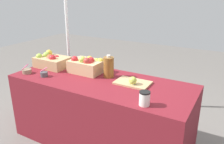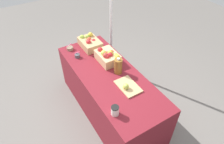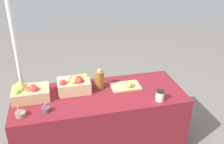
{
  "view_description": "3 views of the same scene",
  "coord_description": "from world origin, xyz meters",
  "px_view_note": "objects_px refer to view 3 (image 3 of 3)",
  "views": [
    {
      "loc": [
        1.2,
        -1.85,
        1.62
      ],
      "look_at": [
        0.11,
        0.06,
        0.83
      ],
      "focal_mm": 36.99,
      "sensor_mm": 36.0,
      "label": 1
    },
    {
      "loc": [
        1.76,
        -1.02,
        2.56
      ],
      "look_at": [
        0.05,
        0.02,
        0.81
      ],
      "focal_mm": 32.32,
      "sensor_mm": 36.0,
      "label": 2
    },
    {
      "loc": [
        -0.43,
        -2.39,
        2.22
      ],
      "look_at": [
        0.14,
        -0.01,
        1.0
      ],
      "focal_mm": 40.76,
      "sensor_mm": 36.0,
      "label": 3
    }
  ],
  "objects_px": {
    "apple_crate_middle": "(74,84)",
    "sample_bowl_mid": "(46,109)",
    "cutting_board_front": "(127,86)",
    "cider_jug": "(99,80)",
    "apple_crate_left": "(30,93)",
    "sample_bowl_near": "(20,114)",
    "tent_pole": "(16,52)",
    "coffee_cup": "(160,96)"
  },
  "relations": [
    {
      "from": "cutting_board_front",
      "to": "sample_bowl_mid",
      "type": "bearing_deg",
      "value": -163.38
    },
    {
      "from": "apple_crate_middle",
      "to": "tent_pole",
      "type": "bearing_deg",
      "value": 145.23
    },
    {
      "from": "apple_crate_left",
      "to": "cider_jug",
      "type": "height_order",
      "value": "cider_jug"
    },
    {
      "from": "cutting_board_front",
      "to": "cider_jug",
      "type": "bearing_deg",
      "value": 168.62
    },
    {
      "from": "cider_jug",
      "to": "tent_pole",
      "type": "relative_size",
      "value": 0.11
    },
    {
      "from": "sample_bowl_near",
      "to": "cutting_board_front",
      "type": "bearing_deg",
      "value": 14.14
    },
    {
      "from": "sample_bowl_near",
      "to": "tent_pole",
      "type": "relative_size",
      "value": 0.05
    },
    {
      "from": "apple_crate_left",
      "to": "tent_pole",
      "type": "xyz_separation_m",
      "value": [
        -0.14,
        0.48,
        0.29
      ]
    },
    {
      "from": "sample_bowl_near",
      "to": "sample_bowl_mid",
      "type": "distance_m",
      "value": 0.24
    },
    {
      "from": "apple_crate_left",
      "to": "coffee_cup",
      "type": "relative_size",
      "value": 3.28
    },
    {
      "from": "apple_crate_left",
      "to": "coffee_cup",
      "type": "height_order",
      "value": "apple_crate_left"
    },
    {
      "from": "sample_bowl_near",
      "to": "cider_jug",
      "type": "height_order",
      "value": "cider_jug"
    },
    {
      "from": "cutting_board_front",
      "to": "sample_bowl_mid",
      "type": "height_order",
      "value": "sample_bowl_mid"
    },
    {
      "from": "apple_crate_left",
      "to": "cutting_board_front",
      "type": "xyz_separation_m",
      "value": [
        1.08,
        -0.02,
        -0.05
      ]
    },
    {
      "from": "cutting_board_front",
      "to": "sample_bowl_near",
      "type": "xyz_separation_m",
      "value": [
        -1.16,
        -0.29,
        -0.0
      ]
    },
    {
      "from": "cutting_board_front",
      "to": "sample_bowl_mid",
      "type": "xyz_separation_m",
      "value": [
        -0.91,
        -0.27,
        0.0
      ]
    },
    {
      "from": "coffee_cup",
      "to": "apple_crate_middle",
      "type": "bearing_deg",
      "value": 154.27
    },
    {
      "from": "sample_bowl_near",
      "to": "sample_bowl_mid",
      "type": "bearing_deg",
      "value": 4.39
    },
    {
      "from": "apple_crate_left",
      "to": "tent_pole",
      "type": "relative_size",
      "value": 0.18
    },
    {
      "from": "coffee_cup",
      "to": "sample_bowl_mid",
      "type": "bearing_deg",
      "value": 176.47
    },
    {
      "from": "cutting_board_front",
      "to": "sample_bowl_mid",
      "type": "distance_m",
      "value": 0.95
    },
    {
      "from": "apple_crate_left",
      "to": "sample_bowl_mid",
      "type": "xyz_separation_m",
      "value": [
        0.16,
        -0.29,
        -0.05
      ]
    },
    {
      "from": "apple_crate_middle",
      "to": "sample_bowl_mid",
      "type": "xyz_separation_m",
      "value": [
        -0.32,
        -0.34,
        -0.06
      ]
    },
    {
      "from": "cider_jug",
      "to": "tent_pole",
      "type": "xyz_separation_m",
      "value": [
        -0.91,
        0.44,
        0.25
      ]
    },
    {
      "from": "apple_crate_left",
      "to": "sample_bowl_mid",
      "type": "relative_size",
      "value": 3.91
    },
    {
      "from": "apple_crate_middle",
      "to": "cider_jug",
      "type": "xyz_separation_m",
      "value": [
        0.29,
        -0.01,
        0.02
      ]
    },
    {
      "from": "cider_jug",
      "to": "sample_bowl_near",
      "type": "bearing_deg",
      "value": -157.33
    },
    {
      "from": "apple_crate_middle",
      "to": "sample_bowl_near",
      "type": "distance_m",
      "value": 0.67
    },
    {
      "from": "cider_jug",
      "to": "tent_pole",
      "type": "distance_m",
      "value": 1.04
    },
    {
      "from": "apple_crate_left",
      "to": "sample_bowl_near",
      "type": "height_order",
      "value": "apple_crate_left"
    },
    {
      "from": "coffee_cup",
      "to": "cider_jug",
      "type": "bearing_deg",
      "value": 144.57
    },
    {
      "from": "sample_bowl_mid",
      "to": "tent_pole",
      "type": "height_order",
      "value": "tent_pole"
    },
    {
      "from": "sample_bowl_near",
      "to": "tent_pole",
      "type": "bearing_deg",
      "value": 94.25
    },
    {
      "from": "apple_crate_left",
      "to": "coffee_cup",
      "type": "distance_m",
      "value": 1.39
    },
    {
      "from": "tent_pole",
      "to": "cutting_board_front",
      "type": "bearing_deg",
      "value": -22.31
    },
    {
      "from": "apple_crate_middle",
      "to": "coffee_cup",
      "type": "height_order",
      "value": "apple_crate_middle"
    },
    {
      "from": "cutting_board_front",
      "to": "coffee_cup",
      "type": "relative_size",
      "value": 2.89
    },
    {
      "from": "apple_crate_middle",
      "to": "apple_crate_left",
      "type": "bearing_deg",
      "value": -173.82
    },
    {
      "from": "apple_crate_middle",
      "to": "sample_bowl_near",
      "type": "height_order",
      "value": "apple_crate_middle"
    },
    {
      "from": "apple_crate_left",
      "to": "tent_pole",
      "type": "distance_m",
      "value": 0.58
    },
    {
      "from": "apple_crate_left",
      "to": "sample_bowl_near",
      "type": "bearing_deg",
      "value": -104.77
    },
    {
      "from": "apple_crate_left",
      "to": "sample_bowl_near",
      "type": "distance_m",
      "value": 0.32
    }
  ]
}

